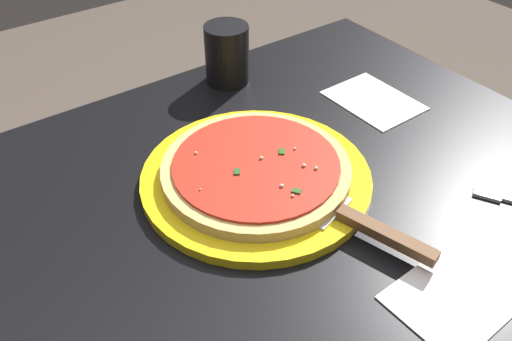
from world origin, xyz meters
TOP-DOWN VIEW (x-y plane):
  - restaurant_table at (0.00, 0.00)m, footprint 0.86×0.75m
  - serving_plate at (-0.05, 0.04)m, footprint 0.32×0.32m
  - pizza at (-0.05, 0.04)m, footprint 0.26×0.26m
  - pizza_server at (-0.00, -0.11)m, footprint 0.10×0.22m
  - cup_tall_drink at (0.07, 0.30)m, footprint 0.08×0.08m
  - napkin_folded_right at (0.24, 0.10)m, footprint 0.11×0.15m
  - napkin_loose_left at (0.02, -0.25)m, footprint 0.16×0.12m

SIDE VIEW (x-z plane):
  - restaurant_table at x=0.00m, z-range 0.21..0.95m
  - napkin_folded_right at x=0.24m, z-range 0.74..0.74m
  - napkin_loose_left at x=0.02m, z-range 0.74..0.74m
  - serving_plate at x=-0.05m, z-range 0.74..0.76m
  - pizza_server at x=0.00m, z-range 0.75..0.77m
  - pizza at x=-0.05m, z-range 0.75..0.78m
  - cup_tall_drink at x=0.07m, z-range 0.74..0.85m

